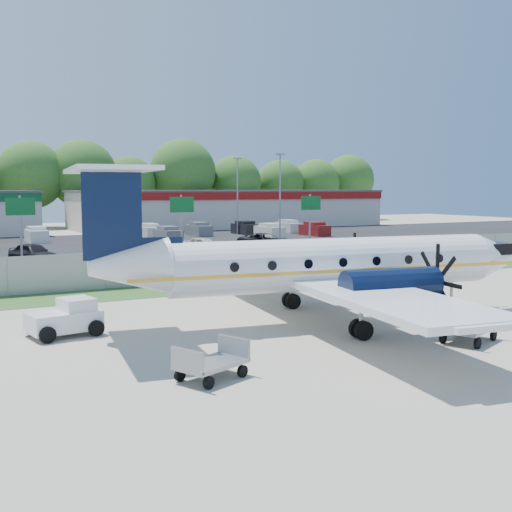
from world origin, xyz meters
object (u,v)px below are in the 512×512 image
aircraft (325,264)px  pushback_tug (67,318)px  baggage_cart_far (469,327)px  baggage_cart_near (211,362)px

aircraft → pushback_tug: bearing=165.7°
aircraft → baggage_cart_far: (2.55, -5.32, -1.84)m
pushback_tug → aircraft: bearing=-14.3°
pushback_tug → baggage_cart_far: size_ratio=1.06×
baggage_cart_near → baggage_cart_far: baggage_cart_far is taller
aircraft → pushback_tug: aircraft is taller
aircraft → pushback_tug: 10.29m
baggage_cart_far → baggage_cart_near: bearing=178.8°
baggage_cart_near → baggage_cart_far: bearing=-1.2°
pushback_tug → baggage_cart_far: (12.38, -7.82, -0.11)m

